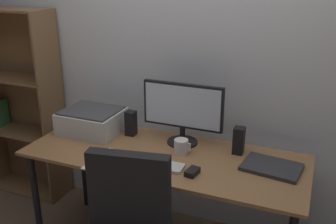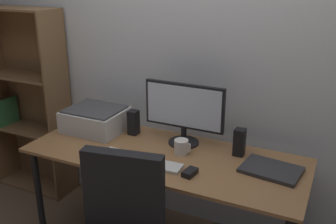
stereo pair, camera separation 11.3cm
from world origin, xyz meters
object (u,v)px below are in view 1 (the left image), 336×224
Objects in this scene: desk at (164,166)px; keyboard at (159,165)px; speaker_right at (239,141)px; speaker_left at (131,123)px; monitor at (183,110)px; coffee_mug at (181,147)px; mouse at (192,172)px; printer at (92,121)px; laptop at (272,167)px; bookshelf at (21,105)px.

keyboard is at bearing -76.92° from desk.
speaker_left is at bearing 180.00° from speaker_right.
desk is 0.37m from monitor.
coffee_mug is at bearing -18.12° from speaker_left.
mouse is 0.27m from coffee_mug.
keyboard is 0.70m from printer.
speaker_right is (-0.22, 0.12, 0.07)m from laptop.
mouse is 0.90m from printer.
monitor is at bearing 126.99° from mouse.
desk is at bearing -153.55° from coffee_mug.
coffee_mug is 0.70m from printer.
keyboard is 1.71× the size of speaker_right.
bookshelf is at bearing 160.09° from keyboard.
speaker_right is (0.38, 0.34, 0.08)m from keyboard.
laptop reaches higher than desk.
coffee_mug is (-0.15, 0.22, 0.03)m from mouse.
bookshelf reaches higher than printer.
keyboard is 1.71× the size of speaker_left.
coffee_mug reaches higher than mouse.
mouse is 0.46m from laptop.
keyboard is 0.50m from speaker_left.
desk is at bearing -12.65° from printer.
keyboard is 1.54m from bookshelf.
speaker_left is at bearing 135.07° from keyboard.
mouse is 0.93× the size of coffee_mug.
mouse is 0.40m from speaker_right.
speaker_right reaches higher than laptop.
printer is (-0.60, 0.13, 0.16)m from desk.
monitor is 0.40m from speaker_left.
speaker_left is 0.74m from speaker_right.
keyboard is 2.80× the size of coffee_mug.
keyboard is 0.72× the size of printer.
desk is at bearing -13.24° from bookshelf.
printer is 0.26× the size of bookshelf.
laptop is (0.64, 0.06, 0.09)m from desk.
mouse is 0.56× the size of speaker_left.
mouse is 1.74m from bookshelf.
speaker_right is at bearing 158.37° from laptop.
mouse reaches higher than desk.
mouse reaches higher than keyboard.
desk is 1.46m from bookshelf.
desk is 0.17m from coffee_mug.
monitor is 1.49m from bookshelf.
speaker_right reaches higher than coffee_mug.
mouse is 0.24× the size of printer.
monitor reaches higher than coffee_mug.
mouse is at bearing -20.03° from printer.
bookshelf is (-1.46, 0.49, 0.01)m from keyboard.
printer reaches higher than coffee_mug.
monitor is at bearing 75.75° from desk.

